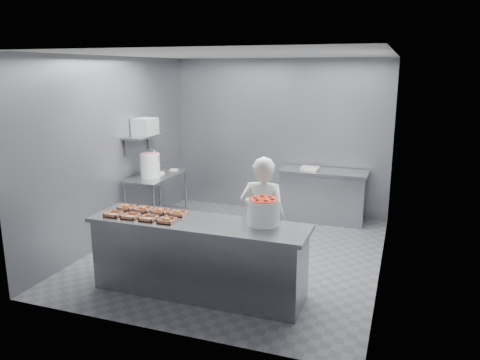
{
  "coord_description": "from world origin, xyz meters",
  "views": [
    {
      "loc": [
        2.19,
        -6.02,
        2.62
      ],
      "look_at": [
        0.11,
        -0.2,
        1.14
      ],
      "focal_mm": 35.0,
      "sensor_mm": 36.0,
      "label": 1
    }
  ],
  "objects_px": {
    "back_counter": "(323,195)",
    "worker": "(263,220)",
    "strawberry_tub": "(264,211)",
    "appliance": "(145,126)",
    "tray_6": "(161,211)",
    "tray_1": "(131,216)",
    "tray_7": "(178,213)",
    "tray_0": "(114,214)",
    "tray_2": "(149,218)",
    "service_counter": "(198,257)",
    "tray_5": "(143,209)",
    "tray_3": "(167,220)",
    "prep_table": "(157,193)",
    "glaze_bucket": "(150,165)",
    "tray_4": "(127,207)"
  },
  "relations": [
    {
      "from": "tray_1",
      "to": "worker",
      "type": "xyz_separation_m",
      "value": [
        1.4,
        0.74,
        -0.12
      ]
    },
    {
      "from": "back_counter",
      "to": "service_counter",
      "type": "bearing_deg",
      "value": -105.48
    },
    {
      "from": "prep_table",
      "to": "tray_0",
      "type": "relative_size",
      "value": 6.4
    },
    {
      "from": "prep_table",
      "to": "strawberry_tub",
      "type": "distance_m",
      "value": 3.03
    },
    {
      "from": "tray_1",
      "to": "worker",
      "type": "height_order",
      "value": "worker"
    },
    {
      "from": "tray_7",
      "to": "worker",
      "type": "distance_m",
      "value": 1.04
    },
    {
      "from": "service_counter",
      "to": "tray_1",
      "type": "bearing_deg",
      "value": -169.78
    },
    {
      "from": "back_counter",
      "to": "tray_1",
      "type": "relative_size",
      "value": 8.01
    },
    {
      "from": "tray_0",
      "to": "tray_4",
      "type": "distance_m",
      "value": 0.29
    },
    {
      "from": "tray_6",
      "to": "tray_1",
      "type": "bearing_deg",
      "value": -129.45
    },
    {
      "from": "tray_1",
      "to": "appliance",
      "type": "bearing_deg",
      "value": 115.93
    },
    {
      "from": "back_counter",
      "to": "worker",
      "type": "height_order",
      "value": "worker"
    },
    {
      "from": "tray_7",
      "to": "strawberry_tub",
      "type": "height_order",
      "value": "strawberry_tub"
    },
    {
      "from": "glaze_bucket",
      "to": "tray_3",
      "type": "bearing_deg",
      "value": -55.36
    },
    {
      "from": "tray_2",
      "to": "tray_3",
      "type": "height_order",
      "value": "tray_3"
    },
    {
      "from": "tray_1",
      "to": "tray_0",
      "type": "bearing_deg",
      "value": 180.0
    },
    {
      "from": "worker",
      "to": "back_counter",
      "type": "bearing_deg",
      "value": -99.38
    },
    {
      "from": "back_counter",
      "to": "tray_7",
      "type": "relative_size",
      "value": 8.01
    },
    {
      "from": "tray_1",
      "to": "appliance",
      "type": "relative_size",
      "value": 0.52
    },
    {
      "from": "tray_1",
      "to": "tray_6",
      "type": "relative_size",
      "value": 1.0
    },
    {
      "from": "tray_6",
      "to": "strawberry_tub",
      "type": "xyz_separation_m",
      "value": [
        1.31,
        0.01,
        0.14
      ]
    },
    {
      "from": "tray_3",
      "to": "worker",
      "type": "distance_m",
      "value": 1.2
    },
    {
      "from": "strawberry_tub",
      "to": "tray_7",
      "type": "bearing_deg",
      "value": -179.68
    },
    {
      "from": "back_counter",
      "to": "tray_7",
      "type": "bearing_deg",
      "value": -111.47
    },
    {
      "from": "service_counter",
      "to": "tray_4",
      "type": "xyz_separation_m",
      "value": [
        -1.04,
        0.14,
        0.47
      ]
    },
    {
      "from": "prep_table",
      "to": "worker",
      "type": "xyz_separation_m",
      "value": [
        2.26,
        -1.35,
        0.2
      ]
    },
    {
      "from": "tray_6",
      "to": "back_counter",
      "type": "bearing_deg",
      "value": 64.8
    },
    {
      "from": "back_counter",
      "to": "appliance",
      "type": "height_order",
      "value": "appliance"
    },
    {
      "from": "tray_4",
      "to": "worker",
      "type": "relative_size",
      "value": 0.12
    },
    {
      "from": "prep_table",
      "to": "tray_5",
      "type": "xyz_separation_m",
      "value": [
        0.85,
        -1.81,
        0.33
      ]
    },
    {
      "from": "tray_0",
      "to": "glaze_bucket",
      "type": "distance_m",
      "value": 2.03
    },
    {
      "from": "tray_0",
      "to": "tray_7",
      "type": "xyz_separation_m",
      "value": [
        0.72,
        0.29,
        0.0
      ]
    },
    {
      "from": "tray_7",
      "to": "glaze_bucket",
      "type": "xyz_separation_m",
      "value": [
        -1.33,
        1.64,
        0.18
      ]
    },
    {
      "from": "service_counter",
      "to": "tray_1",
      "type": "xyz_separation_m",
      "value": [
        -0.8,
        -0.14,
        0.47
      ]
    },
    {
      "from": "tray_6",
      "to": "service_counter",
      "type": "bearing_deg",
      "value": -14.38
    },
    {
      "from": "tray_3",
      "to": "glaze_bucket",
      "type": "distance_m",
      "value": 2.35
    },
    {
      "from": "prep_table",
      "to": "tray_4",
      "type": "bearing_deg",
      "value": -71.38
    },
    {
      "from": "tray_3",
      "to": "tray_6",
      "type": "relative_size",
      "value": 1.0
    },
    {
      "from": "back_counter",
      "to": "tray_3",
      "type": "distance_m",
      "value": 3.64
    },
    {
      "from": "prep_table",
      "to": "back_counter",
      "type": "height_order",
      "value": "same"
    },
    {
      "from": "service_counter",
      "to": "tray_1",
      "type": "relative_size",
      "value": 13.88
    },
    {
      "from": "worker",
      "to": "strawberry_tub",
      "type": "height_order",
      "value": "worker"
    },
    {
      "from": "tray_6",
      "to": "tray_2",
      "type": "bearing_deg",
      "value": -89.4
    },
    {
      "from": "back_counter",
      "to": "tray_4",
      "type": "xyz_separation_m",
      "value": [
        -1.94,
        -3.11,
        0.47
      ]
    },
    {
      "from": "service_counter",
      "to": "prep_table",
      "type": "bearing_deg",
      "value": 130.24
    },
    {
      "from": "glaze_bucket",
      "to": "tray_6",
      "type": "bearing_deg",
      "value": -56.34
    },
    {
      "from": "appliance",
      "to": "service_counter",
      "type": "bearing_deg",
      "value": -44.94
    },
    {
      "from": "tray_2",
      "to": "back_counter",
      "type": "bearing_deg",
      "value": 66.74
    },
    {
      "from": "service_counter",
      "to": "strawberry_tub",
      "type": "distance_m",
      "value": 0.98
    },
    {
      "from": "tray_6",
      "to": "tray_5",
      "type": "bearing_deg",
      "value": 180.0
    }
  ]
}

